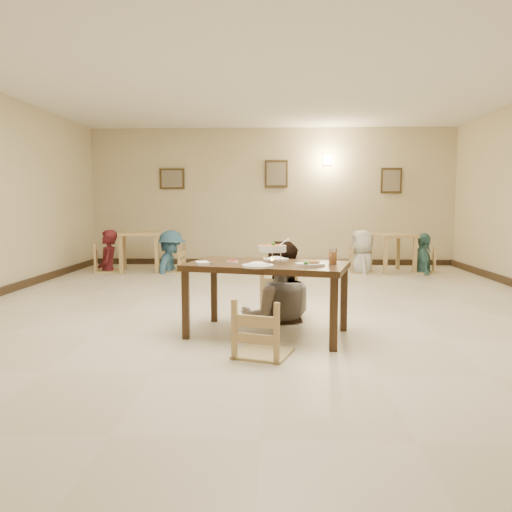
{
  "coord_description": "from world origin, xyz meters",
  "views": [
    {
      "loc": [
        0.08,
        -6.08,
        1.35
      ],
      "look_at": [
        -0.14,
        -0.48,
        0.76
      ],
      "focal_mm": 35.0,
      "sensor_mm": 36.0,
      "label": 1
    }
  ],
  "objects_px": {
    "bg_chair_rl": "(362,248)",
    "bg_diner_b": "(171,230)",
    "bg_chair_lr": "(171,246)",
    "bg_chair_rr": "(424,249)",
    "bg_diner_d": "(424,233)",
    "bg_diner_a": "(107,230)",
    "main_diner": "(279,241)",
    "main_table": "(267,271)",
    "chair_near": "(263,301)",
    "bg_diner_c": "(363,230)",
    "bg_table_right": "(392,241)",
    "bg_chair_ll": "(108,245)",
    "bg_table_left": "(140,239)",
    "drink_glass": "(333,257)",
    "chair_far": "(276,273)",
    "curry_warmer": "(272,249)"
  },
  "relations": [
    {
      "from": "bg_chair_rl",
      "to": "bg_diner_b",
      "type": "bearing_deg",
      "value": 94.44
    },
    {
      "from": "bg_chair_lr",
      "to": "bg_chair_rr",
      "type": "bearing_deg",
      "value": 96.57
    },
    {
      "from": "bg_chair_lr",
      "to": "bg_diner_d",
      "type": "distance_m",
      "value": 5.0
    },
    {
      "from": "bg_chair_lr",
      "to": "bg_diner_a",
      "type": "xyz_separation_m",
      "value": [
        -1.26,
        -0.05,
        0.33
      ]
    },
    {
      "from": "main_diner",
      "to": "bg_chair_rl",
      "type": "distance_m",
      "value": 4.46
    },
    {
      "from": "bg_chair_lr",
      "to": "bg_diner_a",
      "type": "relative_size",
      "value": 0.61
    },
    {
      "from": "main_table",
      "to": "bg_diner_d",
      "type": "distance_m",
      "value": 5.67
    },
    {
      "from": "bg_diner_a",
      "to": "bg_diner_b",
      "type": "distance_m",
      "value": 1.26
    },
    {
      "from": "chair_near",
      "to": "bg_diner_a",
      "type": "bearing_deg",
      "value": -41.89
    },
    {
      "from": "bg_chair_rr",
      "to": "bg_diner_c",
      "type": "bearing_deg",
      "value": -77.08
    },
    {
      "from": "main_table",
      "to": "bg_diner_b",
      "type": "relative_size",
      "value": 1.07
    },
    {
      "from": "bg_chair_rr",
      "to": "bg_chair_rl",
      "type": "bearing_deg",
      "value": -77.08
    },
    {
      "from": "main_diner",
      "to": "bg_chair_lr",
      "type": "height_order",
      "value": "main_diner"
    },
    {
      "from": "bg_table_right",
      "to": "bg_chair_ll",
      "type": "xyz_separation_m",
      "value": [
        -5.66,
        -0.17,
        -0.08
      ]
    },
    {
      "from": "bg_chair_rl",
      "to": "bg_diner_d",
      "type": "relative_size",
      "value": 0.62
    },
    {
      "from": "bg_diner_c",
      "to": "bg_chair_lr",
      "type": "bearing_deg",
      "value": -89.5
    },
    {
      "from": "main_table",
      "to": "chair_near",
      "type": "xyz_separation_m",
      "value": [
        -0.02,
        -0.7,
        -0.17
      ]
    },
    {
      "from": "bg_chair_rr",
      "to": "bg_diner_d",
      "type": "relative_size",
      "value": 0.6
    },
    {
      "from": "main_diner",
      "to": "bg_chair_lr",
      "type": "xyz_separation_m",
      "value": [
        -2.12,
        4.05,
        -0.41
      ]
    },
    {
      "from": "bg_table_left",
      "to": "bg_chair_lr",
      "type": "relative_size",
      "value": 0.93
    },
    {
      "from": "main_table",
      "to": "bg_chair_lr",
      "type": "height_order",
      "value": "bg_chair_lr"
    },
    {
      "from": "bg_table_right",
      "to": "bg_chair_rr",
      "type": "distance_m",
      "value": 0.62
    },
    {
      "from": "bg_table_left",
      "to": "bg_chair_rr",
      "type": "height_order",
      "value": "bg_chair_rr"
    },
    {
      "from": "bg_diner_a",
      "to": "drink_glass",
      "type": "bearing_deg",
      "value": 23.94
    },
    {
      "from": "drink_glass",
      "to": "bg_chair_lr",
      "type": "xyz_separation_m",
      "value": [
        -2.65,
        4.82,
        -0.31
      ]
    },
    {
      "from": "main_diner",
      "to": "bg_chair_ll",
      "type": "distance_m",
      "value": 5.25
    },
    {
      "from": "main_diner",
      "to": "bg_diner_c",
      "type": "distance_m",
      "value": 4.44
    },
    {
      "from": "chair_far",
      "to": "bg_diner_c",
      "type": "relative_size",
      "value": 0.64
    },
    {
      "from": "main_diner",
      "to": "curry_warmer",
      "type": "relative_size",
      "value": 5.79
    },
    {
      "from": "drink_glass",
      "to": "bg_chair_ll",
      "type": "relative_size",
      "value": 0.15
    },
    {
      "from": "bg_table_right",
      "to": "bg_diner_d",
      "type": "height_order",
      "value": "bg_diner_d"
    },
    {
      "from": "chair_far",
      "to": "bg_chair_rl",
      "type": "distance_m",
      "value": 4.4
    },
    {
      "from": "chair_far",
      "to": "bg_chair_rr",
      "type": "height_order",
      "value": "chair_far"
    },
    {
      "from": "main_table",
      "to": "bg_diner_b",
      "type": "xyz_separation_m",
      "value": [
        -1.99,
        4.75,
        0.16
      ]
    },
    {
      "from": "chair_far",
      "to": "main_diner",
      "type": "relative_size",
      "value": 0.58
    },
    {
      "from": "drink_glass",
      "to": "bg_diner_d",
      "type": "relative_size",
      "value": 0.1
    },
    {
      "from": "main_diner",
      "to": "bg_chair_rr",
      "type": "height_order",
      "value": "main_diner"
    },
    {
      "from": "main_table",
      "to": "bg_table_right",
      "type": "bearing_deg",
      "value": 78.26
    },
    {
      "from": "main_table",
      "to": "bg_diner_c",
      "type": "xyz_separation_m",
      "value": [
        1.8,
        4.82,
        0.17
      ]
    },
    {
      "from": "bg_table_right",
      "to": "bg_diner_b",
      "type": "xyz_separation_m",
      "value": [
        -4.39,
        -0.12,
        0.21
      ]
    },
    {
      "from": "bg_table_right",
      "to": "bg_chair_rl",
      "type": "xyz_separation_m",
      "value": [
        -0.6,
        -0.06,
        -0.13
      ]
    },
    {
      "from": "drink_glass",
      "to": "bg_chair_rl",
      "type": "xyz_separation_m",
      "value": [
        1.14,
        4.88,
        -0.34
      ]
    },
    {
      "from": "bg_diner_b",
      "to": "drink_glass",
      "type": "bearing_deg",
      "value": -146.33
    },
    {
      "from": "chair_near",
      "to": "main_diner",
      "type": "bearing_deg",
      "value": -78.76
    },
    {
      "from": "bg_chair_lr",
      "to": "bg_diner_d",
      "type": "bearing_deg",
      "value": 96.57
    },
    {
      "from": "chair_near",
      "to": "bg_diner_b",
      "type": "relative_size",
      "value": 0.6
    },
    {
      "from": "bg_table_left",
      "to": "bg_diner_d",
      "type": "distance_m",
      "value": 5.63
    },
    {
      "from": "chair_far",
      "to": "main_diner",
      "type": "xyz_separation_m",
      "value": [
        0.03,
        -0.06,
        0.38
      ]
    },
    {
      "from": "curry_warmer",
      "to": "bg_diner_b",
      "type": "relative_size",
      "value": 0.19
    },
    {
      "from": "chair_far",
      "to": "bg_chair_ll",
      "type": "xyz_separation_m",
      "value": [
        -3.35,
        3.94,
        0.01
      ]
    }
  ]
}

